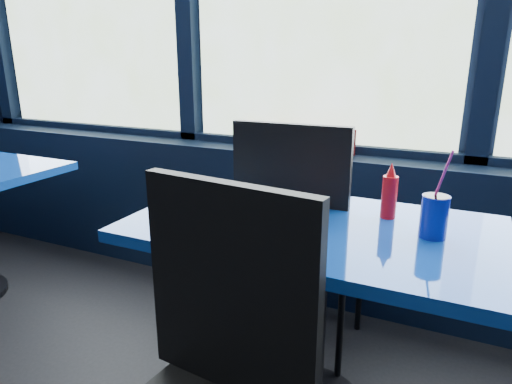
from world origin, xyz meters
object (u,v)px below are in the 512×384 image
chair_near_back (301,227)px  planter_box (294,137)px  near_table (311,273)px  food_basket (267,231)px  ketchup_bottle (389,194)px  soda_cup (434,216)px

chair_near_back → planter_box: bearing=-68.3°
near_table → food_basket: size_ratio=3.66×
food_basket → ketchup_bottle: (0.29, 0.37, 0.05)m
planter_box → soda_cup: size_ratio=2.34×
near_table → chair_near_back: 0.34m
chair_near_back → planter_box: size_ratio=1.62×
near_table → soda_cup: 0.45m
ketchup_bottle → near_table: bearing=-142.9°
ketchup_bottle → planter_box: bearing=129.8°
near_table → soda_cup: (0.37, 0.04, 0.25)m
chair_near_back → ketchup_bottle: bearing=156.3°
soda_cup → near_table: bearing=-173.4°
chair_near_back → food_basket: size_ratio=3.19×
food_basket → ketchup_bottle: 0.47m
near_table → planter_box: size_ratio=1.85×
food_basket → soda_cup: 0.51m
food_basket → ketchup_bottle: ketchup_bottle is taller
near_table → planter_box: (-0.40, 0.90, 0.30)m
planter_box → chair_near_back: bearing=-48.4°
near_table → ketchup_bottle: ketchup_bottle is taller
planter_box → ketchup_bottle: bearing=-32.0°
chair_near_back → planter_box: (-0.26, 0.60, 0.26)m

